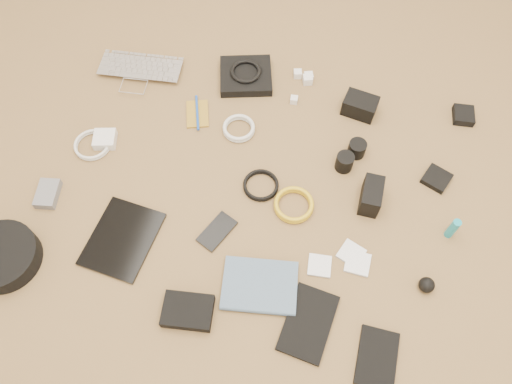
% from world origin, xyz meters
% --- Properties ---
extents(laptop, '(0.33, 0.25, 0.02)m').
position_xyz_m(laptop, '(-0.51, 0.37, 0.01)').
color(laptop, '#B8B8BC').
rests_on(laptop, ground).
extents(headphone_pouch, '(0.23, 0.23, 0.03)m').
position_xyz_m(headphone_pouch, '(-0.11, 0.47, 0.02)').
color(headphone_pouch, black).
rests_on(headphone_pouch, ground).
extents(headphones, '(0.15, 0.15, 0.01)m').
position_xyz_m(headphones, '(-0.11, 0.47, 0.04)').
color(headphones, black).
rests_on(headphones, headphone_pouch).
extents(charger_a, '(0.04, 0.04, 0.03)m').
position_xyz_m(charger_a, '(0.08, 0.53, 0.01)').
color(charger_a, silver).
rests_on(charger_a, ground).
extents(charger_b, '(0.04, 0.04, 0.03)m').
position_xyz_m(charger_b, '(0.12, 0.51, 0.02)').
color(charger_b, silver).
rests_on(charger_b, ground).
extents(charger_c, '(0.04, 0.04, 0.03)m').
position_xyz_m(charger_c, '(0.12, 0.52, 0.01)').
color(charger_c, silver).
rests_on(charger_c, ground).
extents(charger_d, '(0.03, 0.03, 0.02)m').
position_xyz_m(charger_d, '(0.09, 0.40, 0.01)').
color(charger_d, silver).
rests_on(charger_d, ground).
extents(dslr_camera, '(0.13, 0.10, 0.07)m').
position_xyz_m(dslr_camera, '(0.33, 0.41, 0.03)').
color(dslr_camera, black).
rests_on(dslr_camera, ground).
extents(lens_pouch, '(0.08, 0.09, 0.03)m').
position_xyz_m(lens_pouch, '(0.70, 0.47, 0.01)').
color(lens_pouch, black).
rests_on(lens_pouch, ground).
extents(notebook_olive, '(0.11, 0.14, 0.01)m').
position_xyz_m(notebook_olive, '(-0.24, 0.26, 0.00)').
color(notebook_olive, olive).
rests_on(notebook_olive, ground).
extents(pen_blue, '(0.06, 0.15, 0.01)m').
position_xyz_m(pen_blue, '(-0.24, 0.26, 0.01)').
color(pen_blue, '#1647B5').
rests_on(pen_blue, notebook_olive).
extents(cable_white_a, '(0.13, 0.13, 0.01)m').
position_xyz_m(cable_white_a, '(-0.07, 0.23, 0.01)').
color(cable_white_a, silver).
rests_on(cable_white_a, ground).
extents(lens_a, '(0.07, 0.07, 0.06)m').
position_xyz_m(lens_a, '(0.31, 0.16, 0.03)').
color(lens_a, black).
rests_on(lens_a, ground).
extents(lens_b, '(0.07, 0.07, 0.06)m').
position_xyz_m(lens_b, '(0.35, 0.23, 0.03)').
color(lens_b, black).
rests_on(lens_b, ground).
extents(card_reader, '(0.11, 0.11, 0.02)m').
position_xyz_m(card_reader, '(0.63, 0.18, 0.01)').
color(card_reader, black).
rests_on(card_reader, ground).
extents(power_brick, '(0.09, 0.09, 0.03)m').
position_xyz_m(power_brick, '(-0.52, 0.07, 0.02)').
color(power_brick, silver).
rests_on(power_brick, ground).
extents(cable_white_b, '(0.16, 0.16, 0.01)m').
position_xyz_m(cable_white_b, '(-0.56, 0.04, 0.01)').
color(cable_white_b, silver).
rests_on(cable_white_b, ground).
extents(cable_black, '(0.13, 0.13, 0.01)m').
position_xyz_m(cable_black, '(0.06, 0.02, 0.01)').
color(cable_black, black).
rests_on(cable_black, ground).
extents(cable_yellow, '(0.16, 0.16, 0.01)m').
position_xyz_m(cable_yellow, '(0.18, -0.03, 0.01)').
color(cable_yellow, gold).
rests_on(cable_yellow, ground).
extents(flash, '(0.06, 0.12, 0.09)m').
position_xyz_m(flash, '(0.42, 0.04, 0.04)').
color(flash, black).
rests_on(flash, ground).
extents(lens_cleaner, '(0.03, 0.03, 0.09)m').
position_xyz_m(lens_cleaner, '(0.68, -0.01, 0.05)').
color(lens_cleaner, teal).
rests_on(lens_cleaner, ground).
extents(battery_charger, '(0.08, 0.11, 0.03)m').
position_xyz_m(battery_charger, '(-0.62, -0.18, 0.01)').
color(battery_charger, slate).
rests_on(battery_charger, ground).
extents(tablet, '(0.22, 0.27, 0.01)m').
position_xyz_m(tablet, '(-0.33, -0.27, 0.01)').
color(tablet, black).
rests_on(tablet, ground).
extents(phone, '(0.12, 0.15, 0.01)m').
position_xyz_m(phone, '(-0.04, -0.18, 0.01)').
color(phone, black).
rests_on(phone, ground).
extents(filter_case_left, '(0.08, 0.08, 0.01)m').
position_xyz_m(filter_case_left, '(0.30, -0.21, 0.00)').
color(filter_case_left, silver).
rests_on(filter_case_left, ground).
extents(filter_case_mid, '(0.09, 0.09, 0.01)m').
position_xyz_m(filter_case_mid, '(0.39, -0.15, 0.00)').
color(filter_case_mid, silver).
rests_on(filter_case_mid, ground).
extents(filter_case_right, '(0.08, 0.08, 0.01)m').
position_xyz_m(filter_case_right, '(0.41, -0.18, 0.01)').
color(filter_case_right, silver).
rests_on(filter_case_right, ground).
extents(air_blower, '(0.06, 0.06, 0.05)m').
position_xyz_m(air_blower, '(0.62, -0.21, 0.02)').
color(air_blower, black).
rests_on(air_blower, ground).
extents(headphone_case, '(0.26, 0.26, 0.06)m').
position_xyz_m(headphone_case, '(-0.65, -0.42, 0.03)').
color(headphone_case, black).
rests_on(headphone_case, ground).
extents(drive_case, '(0.16, 0.12, 0.04)m').
position_xyz_m(drive_case, '(-0.05, -0.45, 0.02)').
color(drive_case, black).
rests_on(drive_case, ground).
extents(paperback, '(0.24, 0.20, 0.02)m').
position_xyz_m(paperback, '(0.14, -0.41, 0.01)').
color(paperback, '#475F79').
rests_on(paperback, ground).
extents(notebook_black_a, '(0.16, 0.23, 0.02)m').
position_xyz_m(notebook_black_a, '(0.30, -0.40, 0.01)').
color(notebook_black_a, black).
rests_on(notebook_black_a, ground).
extents(notebook_black_b, '(0.11, 0.17, 0.01)m').
position_xyz_m(notebook_black_b, '(0.50, -0.45, 0.01)').
color(notebook_black_b, black).
rests_on(notebook_black_b, ground).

